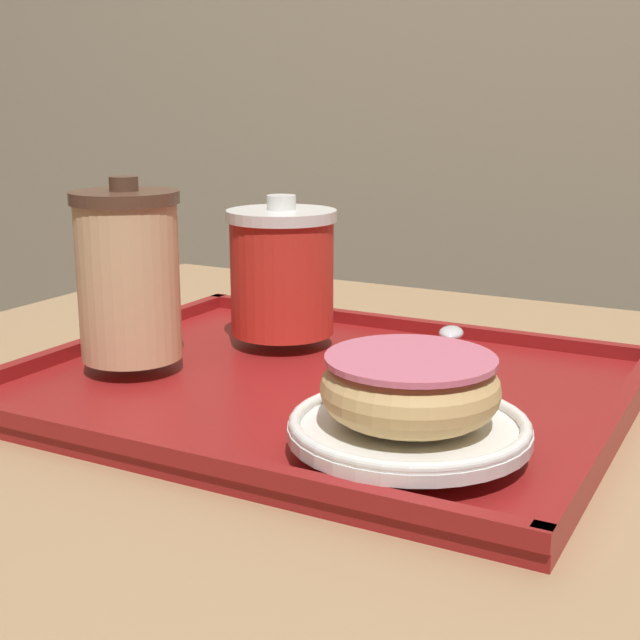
{
  "coord_description": "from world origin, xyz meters",
  "views": [
    {
      "loc": [
        0.36,
        -0.61,
        0.98
      ],
      "look_at": [
        0.04,
        -0.0,
        0.81
      ],
      "focal_mm": 50.0,
      "sensor_mm": 36.0,
      "label": 1
    }
  ],
  "objects_px": {
    "donut_chocolate_glazed": "(410,386)",
    "spoon": "(448,342)",
    "coffee_cup_front": "(128,275)",
    "coffee_cup_rear": "(282,271)"
  },
  "relations": [
    {
      "from": "coffee_cup_rear",
      "to": "spoon",
      "type": "relative_size",
      "value": 0.76
    },
    {
      "from": "donut_chocolate_glazed",
      "to": "spoon",
      "type": "xyz_separation_m",
      "value": [
        -0.05,
        0.21,
        -0.03
      ]
    },
    {
      "from": "coffee_cup_front",
      "to": "spoon",
      "type": "xyz_separation_m",
      "value": [
        0.22,
        0.15,
        -0.07
      ]
    },
    {
      "from": "spoon",
      "to": "coffee_cup_front",
      "type": "bearing_deg",
      "value": 109.88
    },
    {
      "from": "coffee_cup_front",
      "to": "donut_chocolate_glazed",
      "type": "relative_size",
      "value": 1.31
    },
    {
      "from": "coffee_cup_front",
      "to": "donut_chocolate_glazed",
      "type": "distance_m",
      "value": 0.28
    },
    {
      "from": "coffee_cup_front",
      "to": "coffee_cup_rear",
      "type": "xyz_separation_m",
      "value": [
        0.07,
        0.13,
        -0.01
      ]
    },
    {
      "from": "coffee_cup_front",
      "to": "coffee_cup_rear",
      "type": "relative_size",
      "value": 1.19
    },
    {
      "from": "donut_chocolate_glazed",
      "to": "spoon",
      "type": "distance_m",
      "value": 0.22
    },
    {
      "from": "coffee_cup_rear",
      "to": "spoon",
      "type": "distance_m",
      "value": 0.16
    }
  ]
}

